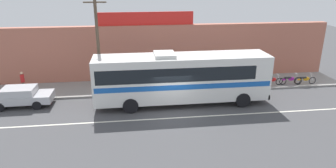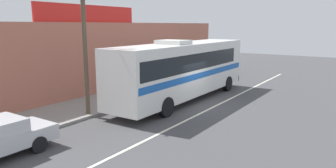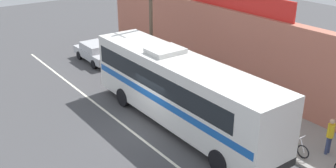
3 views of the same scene
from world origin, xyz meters
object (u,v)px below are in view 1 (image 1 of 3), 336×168
Objects in this scene: utility_pole at (98,45)px; motorcycle_purple at (290,80)px; motorcycle_red at (272,80)px; motorcycle_blue at (305,80)px; pedestrian_by_curb at (185,73)px; pedestrian_near_shop at (23,80)px; pedestrian_far_left at (246,71)px; motorcycle_orange at (238,82)px; intercity_bus at (181,76)px; parked_car at (21,96)px.

utility_pole is 15.81m from motorcycle_purple.
motorcycle_blue is (2.86, -0.16, 0.00)m from motorcycle_red.
pedestrian_near_shop reaches higher than pedestrian_by_curb.
pedestrian_far_left reaches higher than motorcycle_blue.
motorcycle_red and motorcycle_blue have the same top height.
motorcycle_red is 2.24m from pedestrian_far_left.
utility_pole is at bearing -173.92° from pedestrian_far_left.
motorcycle_purple is 21.57m from pedestrian_near_shop.
motorcycle_red is 2.97m from motorcycle_orange.
pedestrian_by_curb is (-4.14, 1.38, 0.51)m from motorcycle_orange.
pedestrian_far_left is (1.07, 1.19, 0.57)m from motorcycle_orange.
motorcycle_orange is at bearing -4.13° from pedestrian_near_shop.
motorcycle_orange is 17.02m from pedestrian_near_shop.
pedestrian_by_curb is 0.95× the size of pedestrian_far_left.
intercity_bus reaches higher than parked_car.
intercity_bus is 11.29m from motorcycle_blue.
motorcycle_purple is at bearing -0.40° from motorcycle_red.
parked_car reaches higher than motorcycle_red.
motorcycle_red is at bearing 2.68° from motorcycle_orange.
motorcycle_red is (13.83, 0.22, -3.43)m from utility_pole.
intercity_bus reaches higher than motorcycle_orange.
utility_pole reaches higher than intercity_bus.
parked_car is at bearing -175.39° from motorcycle_orange.
motorcycle_purple is 3.69m from pedestrian_far_left.
motorcycle_red is 1.01× the size of motorcycle_blue.
motorcycle_red is (8.10, 2.46, -1.50)m from intercity_bus.
pedestrian_far_left is at bearing 150.86° from motorcycle_red.
pedestrian_by_curb is at bearing 170.06° from motorcycle_red.
motorcycle_red is at bearing 0.91° from utility_pole.
pedestrian_near_shop is (-21.53, 1.10, 0.51)m from motorcycle_purple.
motorcycle_blue is 5.82m from motorcycle_orange.
motorcycle_orange is at bearing -177.32° from motorcycle_red.
motorcycle_orange is (-2.96, -0.14, 0.00)m from motorcycle_red.
pedestrian_near_shop is at bearing 176.88° from motorcycle_red.
motorcycle_orange is at bearing -18.47° from pedestrian_by_curb.
pedestrian_far_left is at bearing -0.11° from pedestrian_near_shop.
utility_pole is at bearing -179.09° from motorcycle_red.
motorcycle_blue is 22.83m from pedestrian_near_shop.
pedestrian_near_shop is at bearing -179.29° from pedestrian_by_curb.
utility_pole reaches higher than motorcycle_blue.
motorcycle_blue is at bearing 0.19° from utility_pole.
utility_pole reaches higher than motorcycle_orange.
pedestrian_far_left is 18.04m from pedestrian_near_shop.
motorcycle_orange is at bearing 0.43° from utility_pole.
motorcycle_blue is (1.26, -0.15, 0.00)m from motorcycle_purple.
motorcycle_red is at bearing 176.70° from motorcycle_blue.
motorcycle_red is at bearing 179.60° from motorcycle_purple.
pedestrian_near_shop is at bearing 175.87° from motorcycle_orange.
motorcycle_red is at bearing 16.87° from intercity_bus.
motorcycle_orange is at bearing -178.40° from motorcycle_purple.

